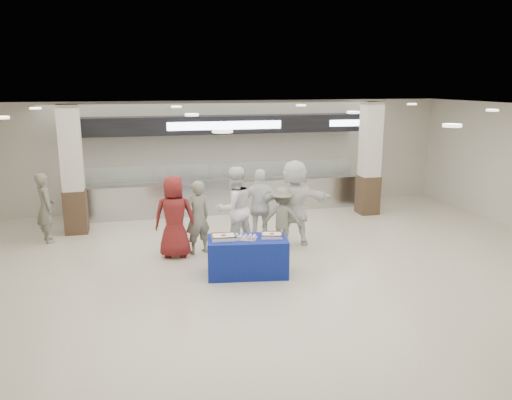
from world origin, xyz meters
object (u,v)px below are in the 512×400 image
object	(u,v)px
civilian_maroon	(174,217)
chef_short	(261,207)
sheet_cake_left	(224,237)
civilian_white	(294,203)
chef_tall	(234,208)
soldier_b	(282,218)
cupcake_tray	(245,237)
soldier_a	(197,217)
display_table	(247,257)
soldier_bg	(45,208)
sheet_cake_right	(272,235)

from	to	relation	value
civilian_maroon	chef_short	distance (m)	2.07
sheet_cake_left	civilian_white	world-z (taller)	civilian_white
chef_tall	soldier_b	world-z (taller)	chef_tall
chef_tall	chef_short	distance (m)	0.71
civilian_maroon	chef_tall	xyz separation A→B (m)	(1.35, 0.20, 0.05)
cupcake_tray	soldier_a	distance (m)	1.70
display_table	soldier_bg	size ratio (longest dim) A/B	0.93
sheet_cake_left	display_table	bearing A→B (deg)	-9.38
chef_tall	sheet_cake_left	bearing A→B (deg)	52.09
display_table	sheet_cake_right	distance (m)	0.64
sheet_cake_left	soldier_b	size ratio (longest dim) A/B	0.34
sheet_cake_left	chef_short	world-z (taller)	chef_short
soldier_b	civilian_white	distance (m)	0.49
sheet_cake_right	soldier_a	xyz separation A→B (m)	(-1.27, 1.54, 0.03)
cupcake_tray	civilian_maroon	distance (m)	1.89
sheet_cake_right	chef_short	bearing A→B (deg)	82.20
display_table	soldier_a	bearing A→B (deg)	125.98
soldier_a	soldier_bg	xyz separation A→B (m)	(-3.38, 1.69, 0.01)
soldier_a	soldier_b	world-z (taller)	soldier_a
chef_tall	civilian_white	xyz separation A→B (m)	(1.41, 0.01, 0.05)
chef_short	civilian_white	bearing A→B (deg)	-178.54
sheet_cake_right	chef_short	distance (m)	1.87
display_table	soldier_b	xyz separation A→B (m)	(1.13, 1.42, 0.34)
civilian_maroon	soldier_a	bearing A→B (deg)	-156.92
sheet_cake_right	cupcake_tray	xyz separation A→B (m)	(-0.54, 0.00, -0.01)
soldier_bg	cupcake_tray	bearing A→B (deg)	-148.82
civilian_white	soldier_bg	bearing A→B (deg)	-10.11
civilian_maroon	chef_tall	world-z (taller)	chef_tall
display_table	chef_tall	xyz separation A→B (m)	(0.07, 1.61, 0.58)
chef_short	soldier_a	bearing A→B (deg)	28.79
sheet_cake_left	sheet_cake_right	world-z (taller)	sheet_cake_left
sheet_cake_left	soldier_bg	distance (m)	4.84
soldier_a	chef_short	world-z (taller)	chef_short
chef_short	soldier_b	bearing A→B (deg)	151.41
chef_tall	soldier_b	bearing A→B (deg)	151.17
soldier_b	chef_short	bearing A→B (deg)	-26.27
display_table	cupcake_tray	distance (m)	0.42
sheet_cake_right	soldier_bg	size ratio (longest dim) A/B	0.29
civilian_maroon	chef_tall	distance (m)	1.37
cupcake_tray	sheet_cake_right	bearing A→B (deg)	-0.38
soldier_a	cupcake_tray	bearing A→B (deg)	95.24
sheet_cake_right	soldier_bg	xyz separation A→B (m)	(-4.64, 3.23, 0.04)
chef_short	soldier_bg	world-z (taller)	chef_short
soldier_a	civilian_white	size ratio (longest dim) A/B	0.82
display_table	civilian_maroon	distance (m)	1.98
chef_tall	soldier_bg	bearing A→B (deg)	-39.71
civilian_white	civilian_maroon	bearing A→B (deg)	9.92
sheet_cake_right	chef_tall	xyz separation A→B (m)	(-0.42, 1.63, 0.16)
sheet_cake_left	chef_tall	xyz separation A→B (m)	(0.52, 1.53, 0.15)
sheet_cake_left	chef_tall	bearing A→B (deg)	71.11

